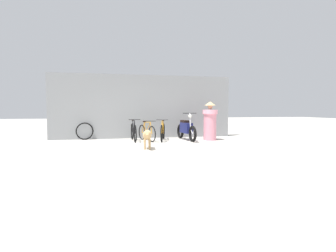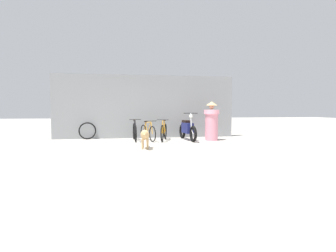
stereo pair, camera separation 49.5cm
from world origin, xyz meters
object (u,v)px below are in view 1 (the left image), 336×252
bicycle_2 (163,132)px  spare_tire_left (85,131)px  bicycle_0 (134,132)px  bicycle_1 (147,132)px  stray_dog (147,136)px  person_in_robes (210,121)px  motorcycle (186,129)px

bicycle_2 → spare_tire_left: 3.27m
bicycle_0 → bicycle_1: bicycle_0 is taller
bicycle_0 → stray_dog: bicycle_0 is taller
stray_dog → person_in_robes: 3.46m
motorcycle → spare_tire_left: (-4.12, 0.97, -0.09)m
bicycle_0 → motorcycle: motorcycle is taller
bicycle_0 → stray_dog: size_ratio=1.55×
motorcycle → person_in_robes: size_ratio=1.25×
bicycle_2 → spare_tire_left: bearing=-90.4°
spare_tire_left → bicycle_1: bearing=-19.6°
person_in_robes → bicycle_2: bearing=-34.8°
bicycle_1 → motorcycle: size_ratio=0.78×
bicycle_1 → stray_dog: 2.21m
bicycle_1 → bicycle_2: bearing=71.3°
person_in_robes → bicycle_0: bearing=-33.3°
bicycle_0 → bicycle_1: size_ratio=1.11×
motorcycle → spare_tire_left: 4.24m
spare_tire_left → bicycle_0: bearing=-22.9°
motorcycle → spare_tire_left: size_ratio=2.74×
bicycle_1 → bicycle_0: bearing=-113.2°
bicycle_1 → bicycle_2: bicycle_2 is taller
spare_tire_left → stray_dog: bearing=-54.3°
bicycle_1 → bicycle_2: (0.66, -0.02, 0.01)m
bicycle_0 → spare_tire_left: bearing=-114.8°
bicycle_2 → person_in_robes: size_ratio=1.02×
bicycle_0 → bicycle_2: 1.18m
bicycle_1 → person_in_robes: bearing=66.7°
motorcycle → stray_dog: bearing=-47.8°
bicycle_0 → person_in_robes: bearing=81.8°
bicycle_0 → person_in_robes: person_in_robes is taller
bicycle_0 → stray_dog: 2.26m
bicycle_0 → bicycle_1: (0.53, -0.06, -0.02)m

